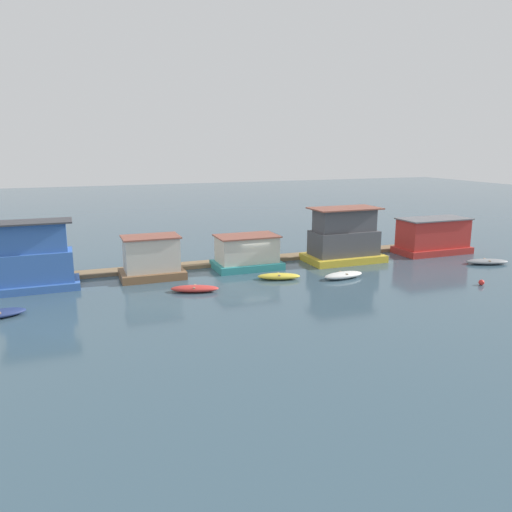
% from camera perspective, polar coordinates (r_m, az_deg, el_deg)
% --- Properties ---
extents(ground_plane, '(200.00, 200.00, 0.00)m').
position_cam_1_polar(ground_plane, '(43.69, -0.47, -1.53)').
color(ground_plane, '#385160').
extents(dock_walkway, '(51.00, 1.83, 0.30)m').
position_cam_1_polar(dock_walkway, '(46.18, -1.66, -0.56)').
color(dock_walkway, '#846B4C').
rests_on(dock_walkway, ground_plane).
extents(houseboat_blue, '(6.16, 3.30, 5.17)m').
position_cam_1_polar(houseboat_blue, '(40.76, -24.00, -0.42)').
color(houseboat_blue, '#3866B7').
rests_on(houseboat_blue, ground_plane).
extents(houseboat_brown, '(5.12, 3.49, 3.48)m').
position_cam_1_polar(houseboat_brown, '(41.44, -11.86, -0.29)').
color(houseboat_brown, brown).
rests_on(houseboat_brown, ground_plane).
extents(houseboat_teal, '(5.82, 3.72, 2.95)m').
position_cam_1_polar(houseboat_teal, '(43.75, -1.05, 0.36)').
color(houseboat_teal, teal).
rests_on(houseboat_teal, ground_plane).
extents(houseboat_yellow, '(7.16, 4.20, 5.02)m').
position_cam_1_polar(houseboat_yellow, '(47.04, 10.01, 2.02)').
color(houseboat_yellow, gold).
rests_on(houseboat_yellow, ground_plane).
extents(houseboat_red, '(7.36, 3.69, 3.54)m').
position_cam_1_polar(houseboat_red, '(53.01, 19.55, 2.14)').
color(houseboat_red, red).
rests_on(houseboat_red, ground_plane).
extents(dinghy_red, '(3.75, 2.30, 0.48)m').
position_cam_1_polar(dinghy_red, '(37.31, -7.01, -3.72)').
color(dinghy_red, red).
rests_on(dinghy_red, ground_plane).
extents(dinghy_yellow, '(3.66, 2.24, 0.49)m').
position_cam_1_polar(dinghy_yellow, '(40.45, 2.63, -2.33)').
color(dinghy_yellow, yellow).
rests_on(dinghy_yellow, ground_plane).
extents(dinghy_white, '(3.67, 1.62, 0.54)m').
position_cam_1_polar(dinghy_white, '(41.30, 9.96, -2.17)').
color(dinghy_white, white).
rests_on(dinghy_white, ground_plane).
extents(dinghy_grey, '(4.08, 2.57, 0.46)m').
position_cam_1_polar(dinghy_grey, '(50.21, 24.89, -0.58)').
color(dinghy_grey, gray).
rests_on(dinghy_grey, ground_plane).
extents(buoy_red, '(0.44, 0.44, 0.44)m').
position_cam_1_polar(buoy_red, '(42.51, 24.37, -2.77)').
color(buoy_red, red).
rests_on(buoy_red, ground_plane).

